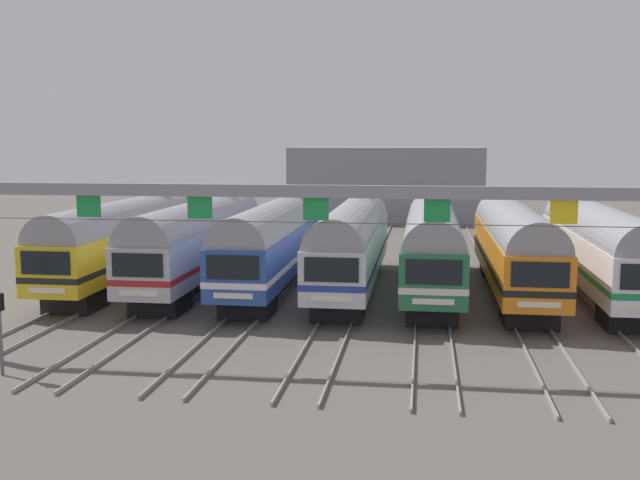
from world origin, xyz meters
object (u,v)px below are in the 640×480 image
at_px(catenary_gantry, 316,214).
at_px(commuter_train_white, 598,246).
at_px(commuter_train_yellow, 126,237).
at_px(commuter_train_stainless, 199,238).
at_px(commuter_train_orange, 514,244).
at_px(commuter_train_green, 432,243).
at_px(commuter_train_silver, 352,241).
at_px(commuter_train_blue, 275,240).

bearing_deg(catenary_gantry, commuter_train_white, 46.97).
distance_m(commuter_train_yellow, catenary_gantry, 18.67).
bearing_deg(commuter_train_yellow, commuter_train_white, 0.00).
height_order(commuter_train_stainless, commuter_train_orange, same).
xyz_separation_m(commuter_train_green, commuter_train_white, (8.40, 0.00, 0.00)).
height_order(commuter_train_orange, commuter_train_white, same).
bearing_deg(commuter_train_green, catenary_gantry, -107.29).
bearing_deg(commuter_train_silver, commuter_train_green, -0.06).
bearing_deg(commuter_train_green, commuter_train_silver, 179.94).
bearing_deg(commuter_train_silver, commuter_train_blue, 180.00).
bearing_deg(commuter_train_blue, commuter_train_green, -0.03).
bearing_deg(commuter_train_white, catenary_gantry, -133.03).
relative_size(commuter_train_yellow, commuter_train_white, 1.00).
bearing_deg(commuter_train_yellow, commuter_train_orange, 0.00).
bearing_deg(commuter_train_orange, commuter_train_blue, 180.00).
xyz_separation_m(commuter_train_silver, commuter_train_white, (12.60, 0.00, 0.00)).
height_order(commuter_train_yellow, catenary_gantry, catenary_gantry).
distance_m(commuter_train_stainless, commuter_train_white, 21.01).
bearing_deg(catenary_gantry, commuter_train_silver, 90.00).
xyz_separation_m(commuter_train_yellow, commuter_train_stainless, (4.20, 0.00, 0.00)).
distance_m(commuter_train_silver, commuter_train_orange, 8.40).
relative_size(commuter_train_yellow, commuter_train_stainless, 1.00).
distance_m(commuter_train_yellow, commuter_train_orange, 21.01).
xyz_separation_m(commuter_train_stainless, commuter_train_blue, (4.20, 0.00, 0.00)).
bearing_deg(commuter_train_stainless, commuter_train_green, -0.02).
distance_m(commuter_train_stainless, commuter_train_silver, 8.40).
height_order(commuter_train_stainless, catenary_gantry, catenary_gantry).
xyz_separation_m(commuter_train_blue, catenary_gantry, (4.20, -13.50, 2.76)).
xyz_separation_m(commuter_train_yellow, commuter_train_green, (16.80, -0.00, -0.00)).
distance_m(commuter_train_white, catenary_gantry, 18.67).
height_order(commuter_train_silver, commuter_train_green, commuter_train_silver).
height_order(commuter_train_green, commuter_train_white, commuter_train_white).
distance_m(commuter_train_stainless, commuter_train_blue, 4.20).
xyz_separation_m(commuter_train_blue, commuter_train_green, (8.40, -0.00, -0.00)).
height_order(commuter_train_silver, commuter_train_white, same).
relative_size(commuter_train_blue, commuter_train_green, 1.00).
distance_m(commuter_train_silver, catenary_gantry, 13.78).
xyz_separation_m(commuter_train_yellow, commuter_train_orange, (21.01, 0.00, 0.00)).
height_order(commuter_train_yellow, commuter_train_stainless, same).
relative_size(commuter_train_stainless, commuter_train_silver, 1.00).
bearing_deg(commuter_train_stainless, commuter_train_blue, 0.00).
bearing_deg(commuter_train_blue, commuter_train_yellow, 180.00).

